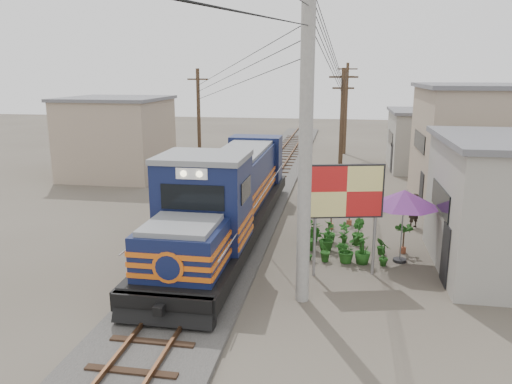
% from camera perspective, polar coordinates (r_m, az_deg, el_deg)
% --- Properties ---
extents(ground, '(120.00, 120.00, 0.00)m').
position_cam_1_polar(ground, '(16.72, -6.84, -10.48)').
color(ground, '#473F35').
rests_on(ground, ground).
extents(ballast, '(3.60, 70.00, 0.16)m').
position_cam_1_polar(ballast, '(25.89, -0.60, -1.43)').
color(ballast, '#595651').
rests_on(ballast, ground).
extents(track, '(1.15, 70.00, 0.12)m').
position_cam_1_polar(track, '(25.84, -0.60, -1.04)').
color(track, '#51331E').
rests_on(track, ground).
extents(locomotive, '(2.96, 16.10, 3.99)m').
position_cam_1_polar(locomotive, '(20.60, -3.17, -0.62)').
color(locomotive, black).
rests_on(locomotive, ground).
extents(utility_pole_main, '(0.40, 0.40, 10.00)m').
position_cam_1_polar(utility_pole_main, '(14.25, 5.70, 6.30)').
color(utility_pole_main, '#9E9B93').
rests_on(utility_pole_main, ground).
extents(wooden_pole_mid, '(1.60, 0.24, 7.00)m').
position_cam_1_polar(wooden_pole_mid, '(28.77, 9.76, 7.19)').
color(wooden_pole_mid, '#4C3826').
rests_on(wooden_pole_mid, ground).
extents(wooden_pole_far, '(1.60, 0.24, 7.50)m').
position_cam_1_polar(wooden_pole_far, '(42.70, 10.25, 9.55)').
color(wooden_pole_far, '#4C3826').
rests_on(wooden_pole_far, ground).
extents(wooden_pole_left, '(1.60, 0.24, 7.00)m').
position_cam_1_polar(wooden_pole_left, '(34.09, -6.56, 8.27)').
color(wooden_pole_left, '#4C3826').
rests_on(wooden_pole_left, ground).
extents(power_lines, '(9.65, 19.00, 3.30)m').
position_cam_1_polar(power_lines, '(23.56, -1.68, 15.47)').
color(power_lines, black).
rests_on(power_lines, ground).
extents(shophouse_mid, '(8.40, 7.35, 6.20)m').
position_cam_1_polar(shophouse_mid, '(28.02, 26.32, 4.64)').
color(shophouse_mid, gray).
rests_on(shophouse_mid, ground).
extents(shophouse_back, '(6.30, 6.30, 4.20)m').
position_cam_1_polar(shophouse_back, '(37.47, 19.74, 5.63)').
color(shophouse_back, gray).
rests_on(shophouse_back, ground).
extents(shophouse_left, '(6.30, 6.30, 5.20)m').
position_cam_1_polar(shophouse_left, '(34.11, -15.59, 6.06)').
color(shophouse_left, gray).
rests_on(shophouse_left, ground).
extents(billboard, '(2.46, 0.68, 3.86)m').
position_cam_1_polar(billboard, '(16.74, 10.29, -0.24)').
color(billboard, '#99999E').
rests_on(billboard, ground).
extents(market_umbrella, '(3.15, 3.15, 2.71)m').
position_cam_1_polar(market_umbrella, '(18.53, 16.56, -0.74)').
color(market_umbrella, black).
rests_on(market_umbrella, ground).
extents(vendor, '(0.68, 0.65, 1.57)m').
position_cam_1_polar(vendor, '(23.23, 17.57, -2.03)').
color(vendor, black).
rests_on(vendor, ground).
extents(plant_nursery, '(3.48, 3.16, 1.08)m').
position_cam_1_polar(plant_nursery, '(19.58, 9.12, -5.38)').
color(plant_nursery, '#1E5317').
rests_on(plant_nursery, ground).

